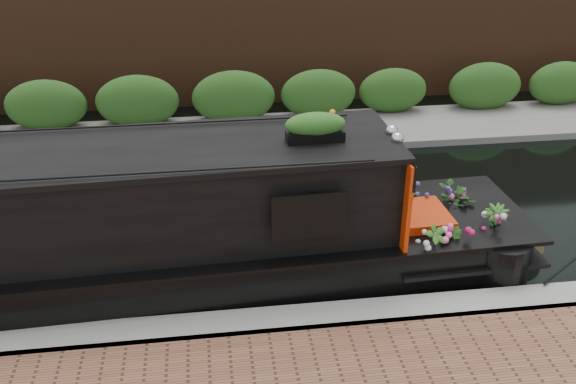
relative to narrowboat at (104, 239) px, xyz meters
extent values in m
plane|color=black|center=(2.35, 1.86, -0.91)|extent=(80.00, 80.00, 0.00)
cube|color=gray|center=(2.35, -1.44, -0.91)|extent=(40.00, 0.60, 0.50)
cube|color=slate|center=(2.35, 6.06, -0.91)|extent=(40.00, 2.40, 0.34)
cube|color=#254F1A|center=(2.35, 6.96, -0.91)|extent=(40.00, 1.10, 2.80)
cube|color=#4B2C19|center=(2.35, 9.06, -0.91)|extent=(40.00, 1.00, 8.00)
cube|color=black|center=(-0.56, 0.00, 0.64)|extent=(10.09, 2.29, 1.47)
cube|color=black|center=(-0.56, 0.00, 1.42)|extent=(10.25, 2.46, 0.09)
cube|color=red|center=(4.48, 0.00, 0.64)|extent=(0.14, 1.91, 1.47)
cube|color=black|center=(3.03, -0.97, 0.72)|extent=(0.98, 0.07, 0.60)
cube|color=red|center=(5.05, 0.00, -0.15)|extent=(0.91, 1.01, 0.54)
sphere|color=silver|center=(4.49, -0.15, 1.50)|extent=(0.20, 0.20, 0.20)
sphere|color=silver|center=(4.49, 0.15, 1.50)|extent=(0.20, 0.20, 0.20)
cube|color=black|center=(3.27, 0.00, 1.54)|extent=(0.88, 0.30, 0.15)
ellipsoid|color=orange|center=(3.27, 0.00, 1.75)|extent=(0.96, 0.30, 0.26)
imported|color=#306622|center=(5.02, -0.77, -0.06)|extent=(0.46, 0.41, 0.72)
imported|color=#306622|center=(5.36, -0.65, -0.14)|extent=(0.35, 0.39, 0.57)
imported|color=#306622|center=(5.88, 0.52, -0.07)|extent=(0.81, 0.77, 0.71)
imported|color=#306622|center=(6.18, -0.31, -0.06)|extent=(0.56, 0.56, 0.72)
imported|color=#306622|center=(5.08, 0.66, -0.06)|extent=(0.30, 0.41, 0.72)
cylinder|color=olive|center=(7.02, 0.00, -0.71)|extent=(0.40, 0.39, 0.40)
camera|label=1|loc=(1.68, -8.76, 5.16)|focal=40.00mm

